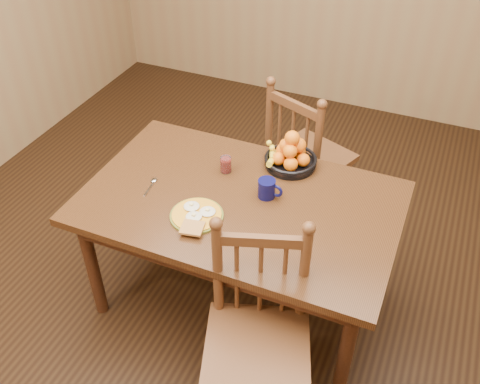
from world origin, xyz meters
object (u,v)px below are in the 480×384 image
at_px(dining_table, 240,212).
at_px(breakfast_plate, 197,215).
at_px(fruit_bowl, 290,155).
at_px(chair_far, 306,157).
at_px(coffee_mug, 267,189).
at_px(chair_near, 258,336).

distance_m(dining_table, breakfast_plate, 0.27).
bearing_deg(fruit_bowl, breakfast_plate, -115.10).
xyz_separation_m(chair_far, fruit_bowl, (0.03, -0.46, 0.32)).
bearing_deg(coffee_mug, breakfast_plate, -132.28).
relative_size(chair_far, fruit_bowl, 3.17).
bearing_deg(fruit_bowl, chair_far, 93.50).
distance_m(chair_far, chair_near, 1.42).
distance_m(chair_near, breakfast_plate, 0.64).
bearing_deg(fruit_bowl, chair_near, -78.59).
bearing_deg(breakfast_plate, coffee_mug, 47.72).
bearing_deg(dining_table, fruit_bowl, 70.71).
bearing_deg(chair_near, breakfast_plate, 124.00).
bearing_deg(breakfast_plate, chair_near, -37.14).
relative_size(dining_table, breakfast_plate, 5.40).
bearing_deg(chair_near, dining_table, 101.19).
bearing_deg(breakfast_plate, chair_far, 76.63).
xyz_separation_m(chair_far, coffee_mug, (0.01, -0.76, 0.30)).
xyz_separation_m(dining_table, fruit_bowl, (0.13, 0.38, 0.15)).
bearing_deg(chair_far, dining_table, 104.86).
xyz_separation_m(chair_far, breakfast_plate, (-0.25, -1.05, 0.26)).
relative_size(chair_far, chair_near, 1.01).
height_order(breakfast_plate, fruit_bowl, fruit_bowl).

